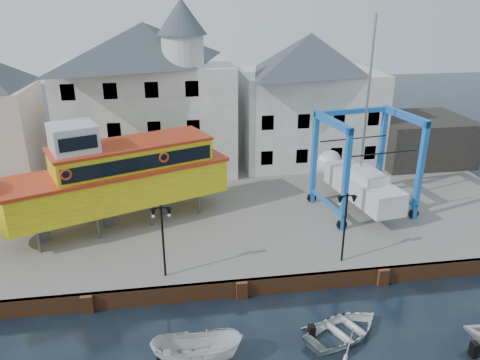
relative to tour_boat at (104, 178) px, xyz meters
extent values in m
plane|color=black|center=(7.63, -7.77, -4.33)|extent=(140.00, 140.00, 0.00)
cube|color=gray|center=(7.63, 3.23, -3.83)|extent=(44.00, 22.00, 1.00)
cube|color=brown|center=(7.63, -7.65, -3.83)|extent=(44.00, 0.25, 1.00)
cube|color=brown|center=(-0.37, -7.82, -3.83)|extent=(0.60, 0.36, 1.00)
cube|color=brown|center=(7.63, -7.82, -3.83)|extent=(0.60, 0.36, 1.00)
cube|color=brown|center=(15.63, -7.82, -3.83)|extent=(0.60, 0.36, 1.00)
cube|color=#B9B9B9|center=(2.63, 10.73, 1.17)|extent=(14.00, 8.00, 9.00)
pyramid|color=#3C4348|center=(2.63, 10.73, 7.27)|extent=(14.00, 8.00, 3.20)
cube|color=black|center=(-2.87, 6.77, -1.73)|extent=(1.00, 0.08, 1.20)
cube|color=black|center=(0.13, 6.77, -1.73)|extent=(1.00, 0.08, 1.20)
cube|color=black|center=(3.13, 6.77, -1.73)|extent=(1.00, 0.08, 1.20)
cube|color=black|center=(6.13, 6.77, -1.73)|extent=(1.00, 0.08, 1.20)
cube|color=black|center=(-2.87, 6.77, 1.27)|extent=(1.00, 0.08, 1.20)
cube|color=black|center=(0.13, 6.77, 1.27)|extent=(1.00, 0.08, 1.20)
cube|color=black|center=(3.13, 6.77, 1.27)|extent=(1.00, 0.08, 1.20)
cube|color=black|center=(6.13, 6.77, 1.27)|extent=(1.00, 0.08, 1.20)
cube|color=black|center=(-2.87, 6.77, 4.27)|extent=(1.00, 0.08, 1.20)
cube|color=black|center=(0.13, 6.77, 4.27)|extent=(1.00, 0.08, 1.20)
cube|color=black|center=(3.13, 6.77, 4.27)|extent=(1.00, 0.08, 1.20)
cube|color=black|center=(6.13, 6.77, 4.27)|extent=(1.00, 0.08, 1.20)
cylinder|color=#B9B9B9|center=(5.63, 8.33, 6.87)|extent=(3.20, 3.20, 2.40)
cone|color=#3C4348|center=(5.63, 8.33, 9.37)|extent=(3.80, 3.80, 2.60)
cube|color=#B9B9B9|center=(16.63, 11.23, 0.67)|extent=(12.00, 8.00, 8.00)
pyramid|color=#3C4348|center=(16.63, 11.23, 6.27)|extent=(12.00, 8.00, 3.20)
cube|color=black|center=(12.13, 7.27, -1.73)|extent=(1.00, 0.08, 1.20)
cube|color=black|center=(15.13, 7.27, -1.73)|extent=(1.00, 0.08, 1.20)
cube|color=black|center=(18.13, 7.27, -1.73)|extent=(1.00, 0.08, 1.20)
cube|color=black|center=(21.13, 7.27, -1.73)|extent=(1.00, 0.08, 1.20)
cube|color=black|center=(12.13, 7.27, 1.27)|extent=(1.00, 0.08, 1.20)
cube|color=black|center=(15.13, 7.27, 1.27)|extent=(1.00, 0.08, 1.20)
cube|color=black|center=(18.13, 7.27, 1.27)|extent=(1.00, 0.08, 1.20)
cube|color=black|center=(21.13, 7.27, 1.27)|extent=(1.00, 0.08, 1.20)
cube|color=black|center=(26.63, 9.23, -1.33)|extent=(8.00, 7.00, 4.00)
cylinder|color=black|center=(3.63, -6.57, -1.33)|extent=(0.12, 0.12, 4.00)
cube|color=black|center=(3.63, -6.57, 0.72)|extent=(0.90, 0.06, 0.06)
sphere|color=black|center=(3.63, -6.57, 0.79)|extent=(0.16, 0.16, 0.16)
cone|color=black|center=(3.23, -6.57, 0.45)|extent=(0.32, 0.32, 0.45)
sphere|color=silver|center=(3.23, -6.57, 0.27)|extent=(0.18, 0.18, 0.18)
cone|color=black|center=(4.03, -6.57, 0.45)|extent=(0.32, 0.32, 0.45)
sphere|color=silver|center=(4.03, -6.57, 0.27)|extent=(0.18, 0.18, 0.18)
cylinder|color=black|center=(13.63, -6.57, -1.33)|extent=(0.12, 0.12, 4.00)
cube|color=black|center=(13.63, -6.57, 0.72)|extent=(0.90, 0.06, 0.06)
sphere|color=black|center=(13.63, -6.57, 0.79)|extent=(0.16, 0.16, 0.16)
cone|color=black|center=(13.23, -6.57, 0.45)|extent=(0.32, 0.32, 0.45)
sphere|color=silver|center=(13.23, -6.57, 0.27)|extent=(0.18, 0.18, 0.18)
cone|color=black|center=(14.03, -6.57, 0.45)|extent=(0.32, 0.32, 0.45)
sphere|color=silver|center=(14.03, -6.57, 0.27)|extent=(0.18, 0.18, 0.18)
cylinder|color=#59595E|center=(-3.67, -2.96, -2.59)|extent=(0.26, 0.26, 1.49)
cylinder|color=#59595E|center=(-4.70, -0.38, -2.59)|extent=(0.26, 0.26, 1.49)
cylinder|color=#59595E|center=(-0.44, -1.67, -2.59)|extent=(0.26, 0.26, 1.49)
cylinder|color=#59595E|center=(-1.48, 0.91, -2.59)|extent=(0.26, 0.26, 1.49)
cylinder|color=#59595E|center=(2.78, -0.38, -2.59)|extent=(0.26, 0.26, 1.49)
cylinder|color=#59595E|center=(1.75, 2.20, -2.59)|extent=(0.26, 0.26, 1.49)
cylinder|color=#59595E|center=(6.01, 0.91, -2.59)|extent=(0.26, 0.26, 1.49)
cylinder|color=#59595E|center=(4.98, 3.49, -2.59)|extent=(0.26, 0.26, 1.49)
cube|color=#59595E|center=(-3.72, -1.49, -2.59)|extent=(0.74, 0.68, 1.49)
cube|color=#59595E|center=(-0.04, -0.01, -2.59)|extent=(0.74, 0.68, 1.49)
cube|color=#59595E|center=(3.65, 1.46, -2.59)|extent=(0.74, 0.68, 1.49)
cube|color=gold|center=(0.88, 0.36, -0.75)|extent=(14.30, 8.66, 2.18)
cube|color=red|center=(0.88, 0.36, 0.44)|extent=(14.64, 8.92, 0.22)
cube|color=gold|center=(1.81, 0.72, 1.13)|extent=(10.47, 6.82, 1.59)
cube|color=black|center=(2.44, -0.87, 1.18)|extent=(8.87, 3.59, 0.89)
cube|color=black|center=(1.17, 2.32, 1.18)|extent=(8.87, 3.59, 0.89)
cube|color=red|center=(1.81, 0.72, 2.02)|extent=(10.69, 6.99, 0.18)
cube|color=silver|center=(-1.42, -0.57, 2.83)|extent=(3.35, 3.35, 1.81)
cube|color=black|center=(-0.93, -1.79, 2.91)|extent=(2.04, 0.86, 0.79)
torus|color=red|center=(-1.69, -2.58, 1.33)|extent=(0.70, 0.39, 0.69)
torus|color=red|center=(3.84, -0.36, 1.33)|extent=(0.70, 0.39, 0.69)
cube|color=#1D6CA7|center=(14.98, -2.89, 0.05)|extent=(0.38, 0.38, 6.77)
cylinder|color=black|center=(14.98, -2.89, -2.99)|extent=(0.71, 0.34, 0.68)
cube|color=#1D6CA7|center=(14.32, 1.56, 0.05)|extent=(0.38, 0.38, 6.77)
cylinder|color=black|center=(14.32, 1.56, -2.99)|extent=(0.71, 0.34, 0.68)
cube|color=#1D6CA7|center=(20.39, -2.08, 0.05)|extent=(0.38, 0.38, 6.77)
cylinder|color=black|center=(20.39, -2.08, -2.99)|extent=(0.71, 0.34, 0.68)
cube|color=#1D6CA7|center=(19.73, 2.36, 0.05)|extent=(0.38, 0.38, 6.77)
cylinder|color=black|center=(19.73, 2.36, -2.99)|extent=(0.71, 0.34, 0.68)
cube|color=#1D6CA7|center=(14.65, -0.66, 3.27)|extent=(1.05, 4.83, 0.47)
cube|color=#1D6CA7|center=(14.65, -0.66, -2.37)|extent=(0.95, 4.82, 0.20)
cube|color=#1D6CA7|center=(20.06, 0.14, 3.27)|extent=(1.05, 4.83, 0.47)
cube|color=#1D6CA7|center=(20.06, 0.14, -2.37)|extent=(0.95, 4.82, 0.20)
cube|color=#1D6CA7|center=(17.02, 1.96, 3.27)|extent=(5.79, 1.19, 0.34)
cube|color=silver|center=(17.35, -0.26, -1.59)|extent=(3.27, 7.50, 1.55)
cone|color=silver|center=(16.72, 3.99, -1.59)|extent=(2.43, 1.86, 2.22)
cube|color=#59595E|center=(17.35, -0.26, -2.70)|extent=(0.49, 1.76, 0.68)
cube|color=silver|center=(17.43, -0.74, -0.53)|extent=(1.96, 3.10, 0.58)
cylinder|color=#99999E|center=(17.28, 0.22, 4.50)|extent=(0.18, 0.18, 10.64)
cube|color=black|center=(17.61, -1.98, 1.42)|extent=(5.16, 0.88, 0.05)
cube|color=black|center=(17.10, 1.46, 1.42)|extent=(5.16, 0.88, 0.05)
imported|color=silver|center=(11.98, -11.53, -4.33)|extent=(5.05, 4.46, 0.87)
camera|label=1|loc=(4.31, -28.61, 10.87)|focal=35.00mm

